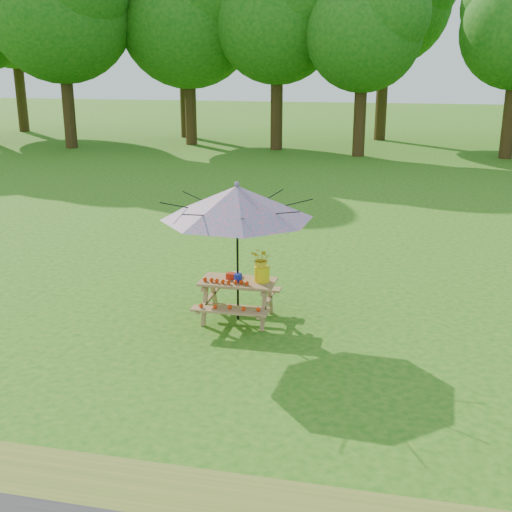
# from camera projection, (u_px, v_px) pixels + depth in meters

# --- Properties ---
(ground) EXTENTS (120.00, 120.00, 0.00)m
(ground) POSITION_uv_depth(u_px,v_px,m) (304.00, 378.00, 8.52)
(ground) COLOR #206312
(ground) RESTS_ON ground
(picnic_table) EXTENTS (1.20, 1.32, 0.67)m
(picnic_table) POSITION_uv_depth(u_px,v_px,m) (238.00, 301.00, 10.37)
(picnic_table) COLOR #AD784E
(picnic_table) RESTS_ON ground
(patio_umbrella) EXTENTS (3.03, 3.03, 2.27)m
(patio_umbrella) POSITION_uv_depth(u_px,v_px,m) (237.00, 202.00, 9.90)
(patio_umbrella) COLOR black
(patio_umbrella) RESTS_ON ground
(produce_bins) EXTENTS (0.28, 0.38, 0.13)m
(produce_bins) POSITION_uv_depth(u_px,v_px,m) (235.00, 276.00, 10.30)
(produce_bins) COLOR red
(produce_bins) RESTS_ON picnic_table
(tomatoes_row) EXTENTS (0.77, 0.13, 0.07)m
(tomatoes_row) POSITION_uv_depth(u_px,v_px,m) (226.00, 281.00, 10.12)
(tomatoes_row) COLOR red
(tomatoes_row) RESTS_ON picnic_table
(flower_bucket) EXTENTS (0.42, 0.40, 0.56)m
(flower_bucket) POSITION_uv_depth(u_px,v_px,m) (262.00, 264.00, 10.15)
(flower_bucket) COLOR yellow
(flower_bucket) RESTS_ON picnic_table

